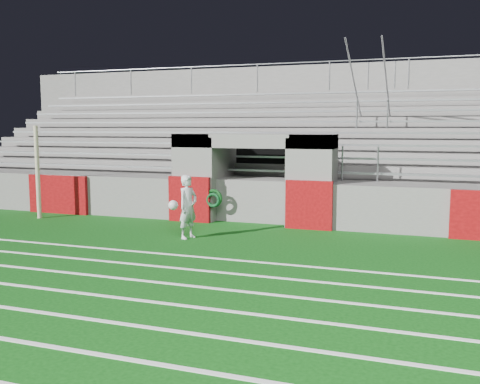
% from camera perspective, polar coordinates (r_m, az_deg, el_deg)
% --- Properties ---
extents(ground, '(90.00, 90.00, 0.00)m').
position_cam_1_polar(ground, '(12.66, -3.60, -5.84)').
color(ground, '#0B430D').
rests_on(ground, ground).
extents(field_post, '(0.13, 0.13, 2.85)m').
position_cam_1_polar(field_post, '(17.51, -20.78, 1.98)').
color(field_post, '#C0B38F').
rests_on(field_post, ground).
extents(field_markings, '(28.00, 8.09, 0.01)m').
position_cam_1_polar(field_markings, '(8.46, -17.33, -12.60)').
color(field_markings, white).
rests_on(field_markings, ground).
extents(stadium_structure, '(26.00, 8.48, 5.42)m').
position_cam_1_polar(stadium_structure, '(19.96, 5.39, 3.14)').
color(stadium_structure, '#5D5B59').
rests_on(stadium_structure, ground).
extents(goalkeeper_with_ball, '(0.65, 0.78, 1.61)m').
position_cam_1_polar(goalkeeper_with_ball, '(13.50, -5.62, -1.58)').
color(goalkeeper_with_ball, silver).
rests_on(goalkeeper_with_ball, ground).
extents(hose_coil, '(0.54, 0.14, 0.54)m').
position_cam_1_polar(hose_coil, '(15.58, -2.86, -0.74)').
color(hose_coil, '#0B3912').
rests_on(hose_coil, ground).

